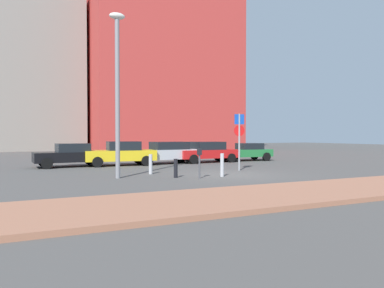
# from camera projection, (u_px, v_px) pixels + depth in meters

# --- Properties ---
(ground_plane) EXTENTS (120.00, 120.00, 0.00)m
(ground_plane) POSITION_uv_depth(u_px,v_px,m) (230.00, 175.00, 17.68)
(ground_plane) COLOR #4C4947
(sidewalk_brick) EXTENTS (40.00, 3.64, 0.14)m
(sidewalk_brick) POSITION_uv_depth(u_px,v_px,m) (325.00, 191.00, 12.14)
(sidewalk_brick) COLOR #9E664C
(sidewalk_brick) RESTS_ON ground
(parked_car_black) EXTENTS (4.26, 2.25, 1.43)m
(parked_car_black) POSITION_uv_depth(u_px,v_px,m) (70.00, 155.00, 22.14)
(parked_car_black) COLOR black
(parked_car_black) RESTS_ON ground
(parked_car_yellow) EXTENTS (4.54, 2.28, 1.55)m
(parked_car_yellow) POSITION_uv_depth(u_px,v_px,m) (121.00, 153.00, 23.11)
(parked_car_yellow) COLOR gold
(parked_car_yellow) RESTS_ON ground
(parked_car_silver) EXTENTS (4.66, 2.18, 1.50)m
(parked_car_silver) POSITION_uv_depth(u_px,v_px,m) (166.00, 152.00, 24.57)
(parked_car_silver) COLOR #B7BABF
(parked_car_silver) RESTS_ON ground
(parked_car_red) EXTENTS (4.59, 2.17, 1.48)m
(parked_car_red) POSITION_uv_depth(u_px,v_px,m) (207.00, 152.00, 25.85)
(parked_car_red) COLOR red
(parked_car_red) RESTS_ON ground
(parked_car_green) EXTENTS (4.01, 1.99, 1.34)m
(parked_car_green) POSITION_uv_depth(u_px,v_px,m) (246.00, 152.00, 27.48)
(parked_car_green) COLOR #237238
(parked_car_green) RESTS_ON ground
(parking_sign_post) EXTENTS (0.59, 0.16, 3.12)m
(parking_sign_post) POSITION_uv_depth(u_px,v_px,m) (239.00, 135.00, 19.79)
(parking_sign_post) COLOR gray
(parking_sign_post) RESTS_ON ground
(parking_meter) EXTENTS (0.18, 0.14, 1.34)m
(parking_meter) POSITION_uv_depth(u_px,v_px,m) (199.00, 159.00, 16.12)
(parking_meter) COLOR #4C4C51
(parking_meter) RESTS_ON ground
(street_lamp) EXTENTS (0.70, 0.36, 7.40)m
(street_lamp) POSITION_uv_depth(u_px,v_px,m) (117.00, 82.00, 16.13)
(street_lamp) COLOR gray
(street_lamp) RESTS_ON ground
(traffic_bollard_near) EXTENTS (0.18, 0.18, 0.86)m
(traffic_bollard_near) POSITION_uv_depth(u_px,v_px,m) (176.00, 168.00, 16.43)
(traffic_bollard_near) COLOR black
(traffic_bollard_near) RESTS_ON ground
(traffic_bollard_mid) EXTENTS (0.17, 0.17, 1.09)m
(traffic_bollard_mid) POSITION_uv_depth(u_px,v_px,m) (222.00, 165.00, 16.85)
(traffic_bollard_mid) COLOR #B7B7BC
(traffic_bollard_mid) RESTS_ON ground
(traffic_bollard_far) EXTENTS (0.18, 0.18, 0.99)m
(traffic_bollard_far) POSITION_uv_depth(u_px,v_px,m) (151.00, 164.00, 17.97)
(traffic_bollard_far) COLOR #B7B7BC
(traffic_bollard_far) RESTS_ON ground
(building_colorful_midrise) EXTENTS (19.49, 15.07, 25.40)m
(building_colorful_midrise) POSITION_uv_depth(u_px,v_px,m) (159.00, 60.00, 51.21)
(building_colorful_midrise) COLOR #BF3833
(building_colorful_midrise) RESTS_ON ground
(building_under_construction) EXTENTS (11.44, 15.11, 19.96)m
(building_under_construction) POSITION_uv_depth(u_px,v_px,m) (36.00, 77.00, 49.89)
(building_under_construction) COLOR gray
(building_under_construction) RESTS_ON ground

